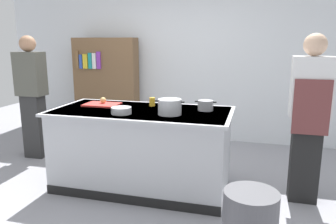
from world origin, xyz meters
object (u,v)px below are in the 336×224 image
object	(u,v)px
onion	(103,100)
stock_pot	(170,107)
sauce_pan	(206,105)
person_guest	(32,94)
mixing_bowl	(121,110)
juice_cup	(152,102)
person_chef	(309,116)
bookshelf	(106,88)

from	to	relation	value
onion	stock_pot	world-z (taller)	stock_pot
sauce_pan	person_guest	size ratio (longest dim) A/B	0.14
mixing_bowl	onion	bearing A→B (deg)	135.04
juice_cup	stock_pot	bearing A→B (deg)	-50.76
juice_cup	person_chef	distance (m)	1.69
mixing_bowl	juice_cup	size ratio (longest dim) A/B	2.13
onion	sauce_pan	distance (m)	1.23
person_guest	bookshelf	xyz separation A→B (m)	(0.54, 1.25, -0.06)
sauce_pan	mixing_bowl	world-z (taller)	sauce_pan
sauce_pan	juice_cup	size ratio (longest dim) A/B	2.34
person_guest	person_chef	bearing A→B (deg)	74.82
stock_pot	person_guest	xyz separation A→B (m)	(-2.18, 0.68, -0.07)
juice_cup	onion	bearing A→B (deg)	-172.90
person_guest	mixing_bowl	bearing A→B (deg)	56.73
stock_pot	person_guest	distance (m)	2.29
person_chef	juice_cup	bearing A→B (deg)	104.00
sauce_pan	person_chef	size ratio (longest dim) A/B	0.14
juice_cup	bookshelf	bearing A→B (deg)	130.55
person_guest	bookshelf	size ratio (longest dim) A/B	1.01
sauce_pan	bookshelf	distance (m)	2.56
juice_cup	person_guest	distance (m)	1.89
person_chef	sauce_pan	bearing A→B (deg)	105.95
sauce_pan	juice_cup	bearing A→B (deg)	172.65
mixing_bowl	juice_cup	xyz separation A→B (m)	(0.18, 0.48, 0.01)
sauce_pan	mixing_bowl	size ratio (longest dim) A/B	1.10
stock_pot	sauce_pan	xyz separation A→B (m)	(0.33, 0.30, -0.02)
mixing_bowl	bookshelf	size ratio (longest dim) A/B	0.13
juice_cup	person_guest	size ratio (longest dim) A/B	0.06
stock_pot	person_guest	size ratio (longest dim) A/B	0.18
bookshelf	stock_pot	bearing A→B (deg)	-49.70
stock_pot	mixing_bowl	xyz separation A→B (m)	(-0.50, -0.10, -0.05)
mixing_bowl	bookshelf	xyz separation A→B (m)	(-1.14, 2.03, -0.08)
juice_cup	person_chef	xyz separation A→B (m)	(1.69, -0.12, -0.04)
sauce_pan	person_chef	distance (m)	1.05
person_chef	bookshelf	distance (m)	3.45
stock_pot	person_chef	bearing A→B (deg)	10.65
stock_pot	mixing_bowl	size ratio (longest dim) A/B	1.45
sauce_pan	mixing_bowl	distance (m)	0.91
stock_pot	bookshelf	world-z (taller)	bookshelf
juice_cup	person_guest	world-z (taller)	person_guest
onion	mixing_bowl	size ratio (longest dim) A/B	0.33
onion	sauce_pan	bearing A→B (deg)	-0.41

